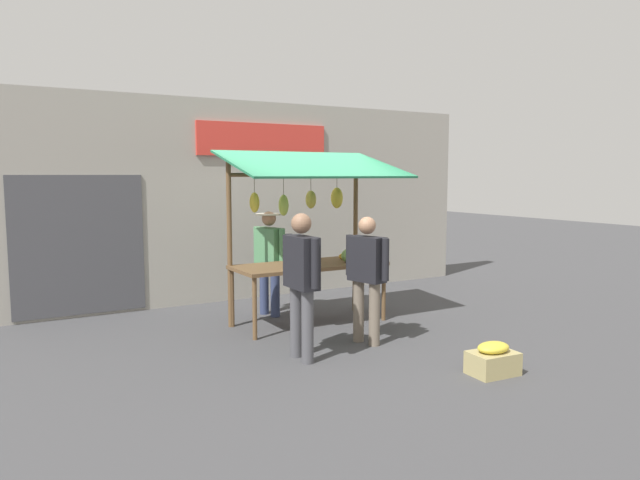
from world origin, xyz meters
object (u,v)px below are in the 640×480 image
Objects in this scene: vendor_with_sunhat at (269,255)px; shopper_with_ponytail at (301,275)px; market_stall at (311,218)px; shopper_in_grey_tee at (367,271)px; produce_crate_near at (493,360)px.

shopper_with_ponytail is (0.63, 2.19, 0.06)m from vendor_with_sunhat.
market_stall reaches higher than shopper_in_grey_tee.
vendor_with_sunhat is at bearing -2.17° from shopper_in_grey_tee.
shopper_with_ponytail is (0.94, 1.45, -0.53)m from market_stall.
shopper_in_grey_tee is (-1.04, -0.18, -0.06)m from shopper_with_ponytail.
vendor_with_sunhat is 2.28m from shopper_with_ponytail.
shopper_in_grey_tee is at bearing 94.51° from market_stall.
shopper_in_grey_tee is at bearing -79.90° from shopper_with_ponytail.
shopper_in_grey_tee reaches higher than vendor_with_sunhat.
vendor_with_sunhat is (0.31, -0.74, -0.59)m from market_stall.
shopper_with_ponytail is 3.22× the size of produce_crate_near.
shopper_with_ponytail is 1.06m from shopper_in_grey_tee.
produce_crate_near is (-0.60, 2.95, -1.37)m from market_stall.
shopper_in_grey_tee is at bearing -2.70° from vendor_with_sunhat.
shopper_with_ponytail is at bearing -30.28° from vendor_with_sunhat.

